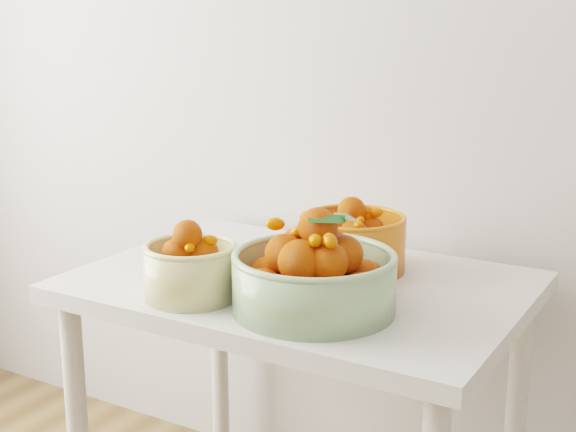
% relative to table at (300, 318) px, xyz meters
% --- Properties ---
extents(table, '(1.00, 0.70, 0.75)m').
position_rel_table_xyz_m(table, '(0.00, 0.00, 0.00)').
color(table, silver).
rests_on(table, ground).
extents(bowl_cream, '(0.23, 0.23, 0.17)m').
position_rel_table_xyz_m(bowl_cream, '(-0.14, -0.23, 0.16)').
color(bowl_cream, '#DCCE89').
rests_on(bowl_cream, table).
extents(bowl_green, '(0.35, 0.35, 0.22)m').
position_rel_table_xyz_m(bowl_green, '(0.12, -0.16, 0.17)').
color(bowl_green, '#8EAF7E').
rests_on(bowl_green, table).
extents(bowl_orange, '(0.28, 0.28, 0.18)m').
position_rel_table_xyz_m(bowl_orange, '(0.07, 0.12, 0.17)').
color(bowl_orange, orange).
rests_on(bowl_orange, table).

